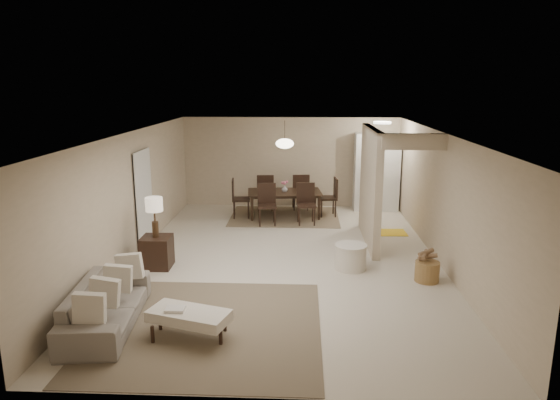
{
  "coord_description": "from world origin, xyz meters",
  "views": [
    {
      "loc": [
        0.35,
        -9.37,
        3.4
      ],
      "look_at": [
        -0.12,
        0.68,
        1.05
      ],
      "focal_mm": 32.0,
      "sensor_mm": 36.0,
      "label": 1
    }
  ],
  "objects_px": {
    "pantry_cabinet": "(376,172)",
    "dining_table": "(285,204)",
    "side_table": "(157,252)",
    "sofa": "(106,305)",
    "round_pouf": "(351,257)",
    "ottoman_bench": "(189,316)",
    "wicker_basket": "(427,271)"
  },
  "relations": [
    {
      "from": "wicker_basket",
      "to": "side_table",
      "type": "bearing_deg",
      "value": 174.64
    },
    {
      "from": "ottoman_bench",
      "to": "dining_table",
      "type": "distance_m",
      "value": 6.53
    },
    {
      "from": "pantry_cabinet",
      "to": "side_table",
      "type": "xyz_separation_m",
      "value": [
        -4.75,
        -4.69,
        -0.75
      ]
    },
    {
      "from": "sofa",
      "to": "round_pouf",
      "type": "distance_m",
      "value": 4.43
    },
    {
      "from": "side_table",
      "to": "sofa",
      "type": "bearing_deg",
      "value": -91.22
    },
    {
      "from": "pantry_cabinet",
      "to": "round_pouf",
      "type": "height_order",
      "value": "pantry_cabinet"
    },
    {
      "from": "sofa",
      "to": "side_table",
      "type": "height_order",
      "value": "sofa"
    },
    {
      "from": "pantry_cabinet",
      "to": "wicker_basket",
      "type": "bearing_deg",
      "value": -87.8
    },
    {
      "from": "wicker_basket",
      "to": "dining_table",
      "type": "distance_m",
      "value": 5.03
    },
    {
      "from": "side_table",
      "to": "dining_table",
      "type": "relative_size",
      "value": 0.32
    },
    {
      "from": "sofa",
      "to": "side_table",
      "type": "relative_size",
      "value": 3.54
    },
    {
      "from": "sofa",
      "to": "side_table",
      "type": "bearing_deg",
      "value": -6.89
    },
    {
      "from": "ottoman_bench",
      "to": "pantry_cabinet",
      "type": "bearing_deg",
      "value": 81.73
    },
    {
      "from": "pantry_cabinet",
      "to": "wicker_basket",
      "type": "height_order",
      "value": "pantry_cabinet"
    },
    {
      "from": "sofa",
      "to": "ottoman_bench",
      "type": "height_order",
      "value": "sofa"
    },
    {
      "from": "pantry_cabinet",
      "to": "side_table",
      "type": "relative_size",
      "value": 3.51
    },
    {
      "from": "pantry_cabinet",
      "to": "dining_table",
      "type": "bearing_deg",
      "value": -160.21
    },
    {
      "from": "pantry_cabinet",
      "to": "round_pouf",
      "type": "relative_size",
      "value": 3.48
    },
    {
      "from": "pantry_cabinet",
      "to": "dining_table",
      "type": "height_order",
      "value": "pantry_cabinet"
    },
    {
      "from": "sofa",
      "to": "dining_table",
      "type": "xyz_separation_m",
      "value": [
        2.33,
        6.14,
        0.02
      ]
    },
    {
      "from": "pantry_cabinet",
      "to": "dining_table",
      "type": "distance_m",
      "value": 2.73
    },
    {
      "from": "wicker_basket",
      "to": "dining_table",
      "type": "height_order",
      "value": "dining_table"
    },
    {
      "from": "side_table",
      "to": "wicker_basket",
      "type": "relative_size",
      "value": 1.41
    },
    {
      "from": "ottoman_bench",
      "to": "dining_table",
      "type": "xyz_separation_m",
      "value": [
        1.06,
        6.44,
        0.02
      ]
    },
    {
      "from": "ottoman_bench",
      "to": "round_pouf",
      "type": "height_order",
      "value": "round_pouf"
    },
    {
      "from": "ottoman_bench",
      "to": "wicker_basket",
      "type": "xyz_separation_m",
      "value": [
        3.73,
        2.18,
        -0.14
      ]
    },
    {
      "from": "pantry_cabinet",
      "to": "side_table",
      "type": "height_order",
      "value": "pantry_cabinet"
    },
    {
      "from": "round_pouf",
      "to": "dining_table",
      "type": "relative_size",
      "value": 0.32
    },
    {
      "from": "round_pouf",
      "to": "dining_table",
      "type": "distance_m",
      "value": 3.96
    },
    {
      "from": "sofa",
      "to": "wicker_basket",
      "type": "height_order",
      "value": "sofa"
    },
    {
      "from": "ottoman_bench",
      "to": "dining_table",
      "type": "bearing_deg",
      "value": 98.11
    },
    {
      "from": "sofa",
      "to": "ottoman_bench",
      "type": "bearing_deg",
      "value": -109.01
    }
  ]
}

